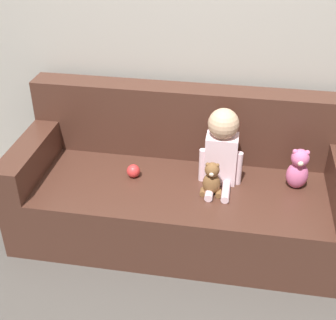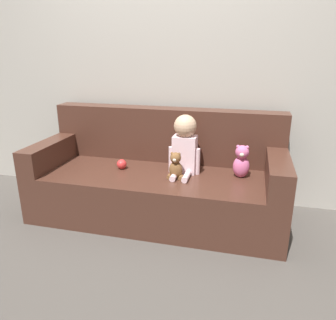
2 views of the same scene
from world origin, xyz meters
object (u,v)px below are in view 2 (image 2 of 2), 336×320
(teddy_bear_brown, at_px, (176,166))
(plush_toy_side, at_px, (242,162))
(toy_ball, at_px, (122,164))
(person_baby, at_px, (185,145))
(couch, at_px, (159,180))

(teddy_bear_brown, relative_size, plush_toy_side, 0.81)
(teddy_bear_brown, bearing_deg, toy_ball, 168.77)
(person_baby, bearing_deg, couch, 174.82)
(person_baby, xyz_separation_m, plush_toy_side, (0.44, 0.00, -0.10))
(person_baby, relative_size, plush_toy_side, 1.80)
(teddy_bear_brown, bearing_deg, person_baby, 74.92)
(couch, bearing_deg, plush_toy_side, -1.38)
(teddy_bear_brown, distance_m, plush_toy_side, 0.50)
(teddy_bear_brown, bearing_deg, plush_toy_side, 16.99)
(couch, xyz_separation_m, person_baby, (0.22, -0.02, 0.32))
(plush_toy_side, bearing_deg, toy_ball, -176.89)
(person_baby, distance_m, plush_toy_side, 0.45)
(couch, height_order, toy_ball, couch)
(couch, relative_size, person_baby, 4.31)
(person_baby, bearing_deg, plush_toy_side, 0.48)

